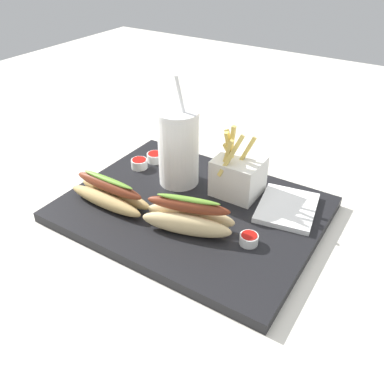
{
  "coord_description": "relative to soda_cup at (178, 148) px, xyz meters",
  "views": [
    {
      "loc": [
        0.34,
        -0.53,
        0.47
      ],
      "look_at": [
        0.0,
        0.0,
        0.05
      ],
      "focal_mm": 38.16,
      "sensor_mm": 36.0,
      "label": 1
    }
  ],
  "objects": [
    {
      "name": "fries_basket",
      "position": [
        0.12,
        0.03,
        -0.04
      ],
      "size": [
        0.09,
        0.09,
        0.14
      ],
      "color": "white",
      "rests_on": "food_tray"
    },
    {
      "name": "food_tray",
      "position": [
        0.07,
        -0.06,
        -0.09
      ],
      "size": [
        0.47,
        0.36,
        0.02
      ],
      "primitive_type": "cube",
      "color": "black",
      "rests_on": "ground_plane"
    },
    {
      "name": "hot_dog_2",
      "position": [
        -0.06,
        -0.14,
        -0.06
      ],
      "size": [
        0.17,
        0.05,
        0.06
      ],
      "color": "tan",
      "rests_on": "food_tray"
    },
    {
      "name": "ketchup_cup_3",
      "position": [
        0.21,
        -0.1,
        -0.07
      ],
      "size": [
        0.03,
        0.03,
        0.02
      ],
      "color": "white",
      "rests_on": "food_tray"
    },
    {
      "name": "ketchup_cup_2",
      "position": [
        -0.1,
        0.0,
        -0.07
      ],
      "size": [
        0.04,
        0.04,
        0.02
      ],
      "color": "white",
      "rests_on": "food_tray"
    },
    {
      "name": "hot_dog_1",
      "position": [
        0.1,
        -0.12,
        -0.05
      ],
      "size": [
        0.17,
        0.1,
        0.07
      ],
      "color": "#E5C689",
      "rests_on": "food_tray"
    },
    {
      "name": "ketchup_cup_1",
      "position": [
        -0.09,
        0.04,
        -0.07
      ],
      "size": [
        0.04,
        0.04,
        0.02
      ],
      "color": "white",
      "rests_on": "food_tray"
    },
    {
      "name": "soda_cup",
      "position": [
        0.0,
        0.0,
        0.0
      ],
      "size": [
        0.08,
        0.08,
        0.22
      ],
      "color": "white",
      "rests_on": "food_tray"
    },
    {
      "name": "ground_plane",
      "position": [
        0.07,
        -0.06,
        -0.11
      ],
      "size": [
        2.4,
        2.4,
        0.02
      ],
      "primitive_type": "cube",
      "color": "silver"
    },
    {
      "name": "napkin_stack",
      "position": [
        0.23,
        0.03,
        -0.07
      ],
      "size": [
        0.12,
        0.14,
        0.01
      ],
      "primitive_type": "cube",
      "rotation": [
        0.0,
        0.0,
        0.17
      ],
      "color": "white",
      "rests_on": "food_tray"
    }
  ]
}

